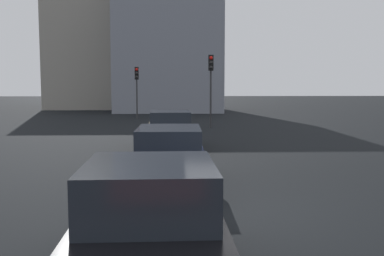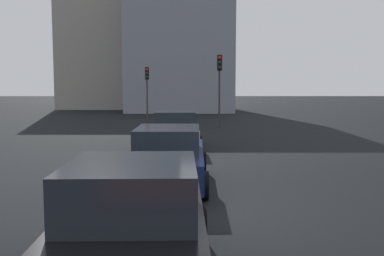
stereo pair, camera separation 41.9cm
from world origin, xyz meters
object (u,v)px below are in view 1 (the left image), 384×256
(traffic_light_near_left, at_px, (137,81))
(car_beige_right_lead, at_px, (170,130))
(car_navy_right_second, at_px, (169,157))
(car_black_right_third, at_px, (151,226))
(traffic_light_near_right, at_px, (211,76))

(traffic_light_near_left, bearing_deg, car_beige_right_lead, 2.43)
(car_beige_right_lead, height_order, car_navy_right_second, car_navy_right_second)
(car_navy_right_second, bearing_deg, car_black_right_third, 179.00)
(car_beige_right_lead, distance_m, traffic_light_near_left, 15.20)
(car_black_right_third, xyz_separation_m, traffic_light_near_left, (26.90, 2.40, 1.92))
(car_navy_right_second, relative_size, traffic_light_near_left, 1.22)
(car_black_right_third, bearing_deg, car_navy_right_second, -2.86)
(car_beige_right_lead, bearing_deg, car_black_right_third, 177.49)
(car_navy_right_second, relative_size, car_black_right_third, 1.08)
(car_beige_right_lead, bearing_deg, traffic_light_near_left, 7.75)
(car_black_right_third, distance_m, traffic_light_near_right, 20.44)
(car_navy_right_second, distance_m, car_black_right_third, 5.58)
(car_beige_right_lead, relative_size, car_black_right_third, 0.99)
(traffic_light_near_left, xyz_separation_m, traffic_light_near_right, (-6.72, -4.79, 0.31))
(traffic_light_near_right, bearing_deg, car_beige_right_lead, -15.92)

